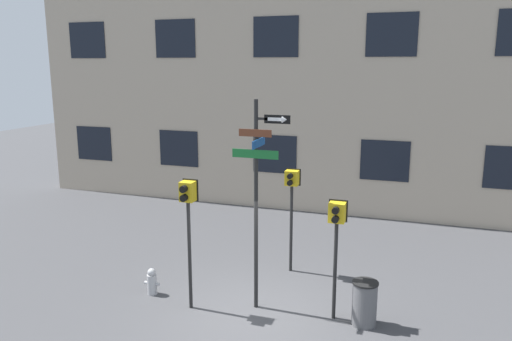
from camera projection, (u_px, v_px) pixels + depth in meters
ground_plane at (255, 316)px, 10.95m from camera, size 60.00×60.00×0.00m
building_facade at (333, 36)px, 17.39m from camera, size 24.00×0.64×12.73m
street_sign_pole at (258, 189)px, 10.75m from camera, size 1.26×0.81×4.69m
pedestrian_signal_left at (188, 209)px, 10.82m from camera, size 0.36×0.40×2.97m
pedestrian_signal_right at (336, 227)px, 10.41m from camera, size 0.40×0.40×2.63m
pedestrian_signal_across at (292, 192)px, 12.88m from camera, size 0.40×0.40×2.77m
fire_hydrant at (152, 282)px, 11.92m from camera, size 0.39×0.23×0.65m
trash_bin at (365, 303)px, 10.48m from camera, size 0.55×0.55×0.97m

